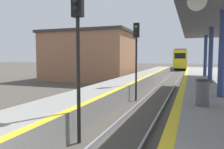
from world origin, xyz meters
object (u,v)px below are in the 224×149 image
(signal_near, at_px, (78,37))
(trash_bin, at_px, (203,93))
(train, at_px, (182,59))
(signal_mid, at_px, (136,47))

(signal_near, distance_m, trash_bin, 4.75)
(signal_near, bearing_deg, train, 88.55)
(train, xyz_separation_m, signal_near, (-1.29, -50.84, 1.09))
(signal_mid, bearing_deg, train, 88.43)
(signal_near, relative_size, trash_bin, 5.18)
(signal_near, xyz_separation_m, trash_bin, (3.77, 2.19, -1.89))
(signal_mid, bearing_deg, signal_near, -90.77)
(train, bearing_deg, signal_near, -91.45)
(signal_near, height_order, trash_bin, signal_near)
(trash_bin, bearing_deg, signal_mid, 125.14)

